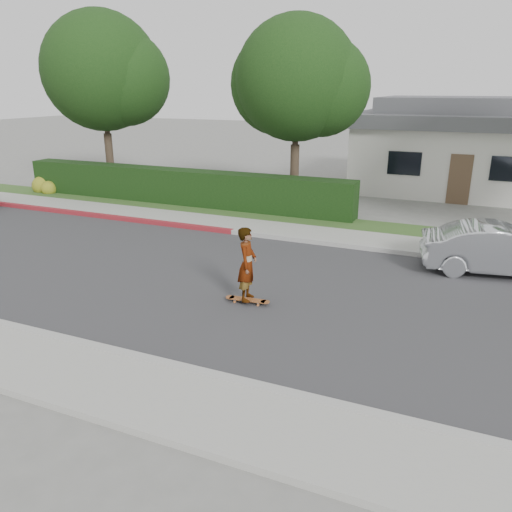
% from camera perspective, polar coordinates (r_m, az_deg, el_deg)
% --- Properties ---
extents(ground, '(120.00, 120.00, 0.00)m').
position_cam_1_polar(ground, '(14.14, -13.63, -1.34)').
color(ground, slate).
rests_on(ground, ground).
extents(road, '(60.00, 8.00, 0.01)m').
position_cam_1_polar(road, '(14.14, -13.64, -1.32)').
color(road, '#2D2D30').
rests_on(road, ground).
extents(curb_near, '(60.00, 0.20, 0.15)m').
position_cam_1_polar(curb_near, '(11.38, -25.99, -7.42)').
color(curb_near, '#9E9E99').
rests_on(curb_near, ground).
extents(curb_far, '(60.00, 0.20, 0.15)m').
position_cam_1_polar(curb_far, '(17.39, -5.68, 3.13)').
color(curb_far, '#9E9E99').
rests_on(curb_far, ground).
extents(curb_red_section, '(12.00, 0.21, 0.15)m').
position_cam_1_polar(curb_red_section, '(20.22, -18.26, 4.49)').
color(curb_red_section, maroon).
rests_on(curb_red_section, ground).
extents(sidewalk_far, '(60.00, 1.60, 0.12)m').
position_cam_1_polar(sidewalk_far, '(18.16, -4.32, 3.79)').
color(sidewalk_far, gray).
rests_on(sidewalk_far, ground).
extents(planting_strip, '(60.00, 1.60, 0.10)m').
position_cam_1_polar(planting_strip, '(19.55, -2.16, 4.88)').
color(planting_strip, '#2D4C1E').
rests_on(planting_strip, ground).
extents(hedge, '(15.00, 1.00, 1.50)m').
position_cam_1_polar(hedge, '(21.33, -8.86, 7.76)').
color(hedge, black).
rests_on(hedge, ground).
extents(flowering_shrub, '(1.40, 1.00, 0.90)m').
position_cam_1_polar(flowering_shrub, '(25.45, -23.05, 7.30)').
color(flowering_shrub, '#2D4C19').
rests_on(flowering_shrub, ground).
extents(tree_left, '(5.99, 5.21, 8.00)m').
position_cam_1_polar(tree_left, '(24.81, -16.93, 19.22)').
color(tree_left, '#33261C').
rests_on(tree_left, ground).
extents(tree_center, '(5.66, 4.84, 7.44)m').
position_cam_1_polar(tree_center, '(20.83, 4.81, 19.16)').
color(tree_center, '#33261C').
rests_on(tree_center, ground).
extents(house, '(10.60, 8.60, 4.30)m').
position_cam_1_polar(house, '(26.68, 23.25, 11.60)').
color(house, beige).
rests_on(house, ground).
extents(skateboard, '(1.07, 0.30, 0.10)m').
position_cam_1_polar(skateboard, '(11.50, -0.98, -5.02)').
color(skateboard, '#B46431').
rests_on(skateboard, ground).
extents(skateboarder, '(0.51, 0.68, 1.71)m').
position_cam_1_polar(skateboarder, '(11.18, -1.01, -0.94)').
color(skateboarder, white).
rests_on(skateboarder, skateboard).
extents(car_silver, '(4.20, 2.08, 1.32)m').
position_cam_1_polar(car_silver, '(14.65, 26.21, 0.64)').
color(car_silver, silver).
rests_on(car_silver, ground).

